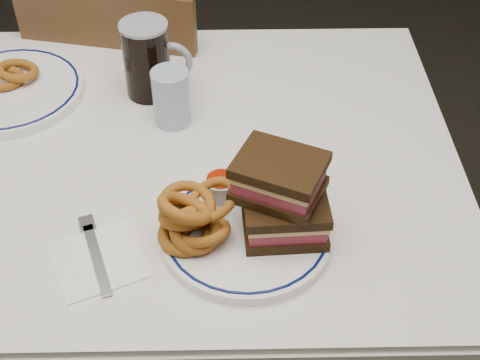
{
  "coord_description": "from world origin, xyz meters",
  "views": [
    {
      "loc": [
        0.21,
        -0.95,
        1.55
      ],
      "look_at": [
        0.23,
        -0.18,
        0.84
      ],
      "focal_mm": 50.0,
      "sensor_mm": 36.0,
      "label": 1
    }
  ],
  "objects_px": {
    "main_plate": "(247,232)",
    "far_plate": "(9,90)",
    "reuben_sandwich": "(282,197)",
    "beer_mug": "(148,59)",
    "chair_far": "(137,111)"
  },
  "relations": [
    {
      "from": "main_plate",
      "to": "beer_mug",
      "type": "distance_m",
      "value": 0.45
    },
    {
      "from": "chair_far",
      "to": "reuben_sandwich",
      "type": "distance_m",
      "value": 0.85
    },
    {
      "from": "chair_far",
      "to": "reuben_sandwich",
      "type": "relative_size",
      "value": 5.48
    },
    {
      "from": "main_plate",
      "to": "far_plate",
      "type": "distance_m",
      "value": 0.62
    },
    {
      "from": "beer_mug",
      "to": "reuben_sandwich",
      "type": "bearing_deg",
      "value": -59.13
    },
    {
      "from": "beer_mug",
      "to": "far_plate",
      "type": "distance_m",
      "value": 0.3
    },
    {
      "from": "reuben_sandwich",
      "to": "beer_mug",
      "type": "xyz_separation_m",
      "value": [
        -0.24,
        0.4,
        -0.01
      ]
    },
    {
      "from": "chair_far",
      "to": "far_plate",
      "type": "height_order",
      "value": "chair_far"
    },
    {
      "from": "beer_mug",
      "to": "far_plate",
      "type": "xyz_separation_m",
      "value": [
        -0.29,
        -0.0,
        -0.07
      ]
    },
    {
      "from": "beer_mug",
      "to": "chair_far",
      "type": "bearing_deg",
      "value": 106.53
    },
    {
      "from": "chair_far",
      "to": "far_plate",
      "type": "bearing_deg",
      "value": -123.8
    },
    {
      "from": "reuben_sandwich",
      "to": "far_plate",
      "type": "height_order",
      "value": "reuben_sandwich"
    },
    {
      "from": "main_plate",
      "to": "beer_mug",
      "type": "relative_size",
      "value": 1.76
    },
    {
      "from": "main_plate",
      "to": "reuben_sandwich",
      "type": "height_order",
      "value": "reuben_sandwich"
    },
    {
      "from": "chair_far",
      "to": "main_plate",
      "type": "xyz_separation_m",
      "value": [
        0.27,
        -0.7,
        0.28
      ]
    }
  ]
}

